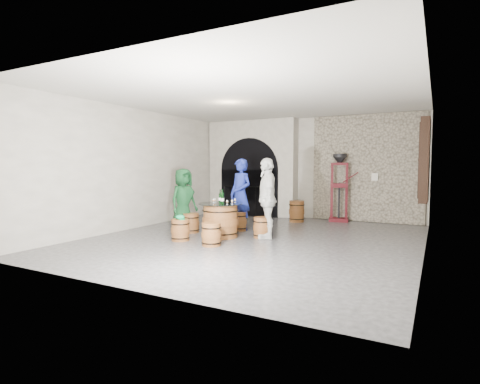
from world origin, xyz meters
The scene contains 31 objects.
ground centered at (0.00, 0.00, 0.00)m, with size 8.00×8.00×0.00m, color #2E2E30.
wall_back centered at (0.00, 4.00, 1.60)m, with size 8.00×8.00×0.00m, color beige.
wall_front centered at (0.00, -4.00, 1.60)m, with size 8.00×8.00×0.00m, color beige.
wall_left centered at (-3.50, 0.00, 1.60)m, with size 8.00×8.00×0.00m, color beige.
wall_right centered at (3.50, 0.00, 1.60)m, with size 8.00×8.00×0.00m, color beige.
ceiling centered at (0.00, 0.00, 3.20)m, with size 8.00×8.00×0.00m, color beige.
stone_facing_panel centered at (1.80, 3.94, 1.60)m, with size 3.20×0.12×3.18m, color tan.
arched_opening centered at (-1.90, 3.74, 1.58)m, with size 3.10×0.60×3.19m.
shuttered_window centered at (3.38, 2.40, 1.80)m, with size 0.23×1.10×2.00m.
barrel_table centered at (-0.81, -0.18, 0.39)m, with size 1.04×1.04×0.80m.
barrel_stool_left centered at (-1.77, -0.01, 0.24)m, with size 0.43×0.43×0.48m.
barrel_stool_far centered at (-0.84, 0.80, 0.24)m, with size 0.43×0.43×0.48m.
barrel_stool_right centered at (0.10, 0.19, 0.24)m, with size 0.43×0.43×0.48m.
barrel_stool_near_right centered at (-0.48, -1.10, 0.24)m, with size 0.43×0.43×0.48m.
barrel_stool_near_left centered at (-1.38, -0.97, 0.24)m, with size 0.43×0.43×0.48m.
green_cap centered at (-1.38, -0.97, 0.53)m, with size 0.24×0.20×0.11m.
person_green centered at (-2.03, 0.03, 0.80)m, with size 0.78×0.51×1.60m, color #103C1D.
person_blue centered at (-0.85, 0.92, 0.93)m, with size 0.68×0.45×1.86m, color navy.
person_white centered at (0.21, 0.23, 0.93)m, with size 1.09×0.45×1.86m, color silver.
wine_bottle_left centered at (-0.80, -0.19, 0.93)m, with size 0.08×0.08×0.32m.
wine_bottle_center centered at (-0.69, -0.29, 0.93)m, with size 0.08×0.08×0.32m.
wine_bottle_right centered at (-0.82, -0.05, 0.93)m, with size 0.08×0.08×0.32m.
tasting_glass_a centered at (-0.99, -0.18, 0.85)m, with size 0.05×0.05×0.10m, color #BA6D24, non-canonical shape.
tasting_glass_b centered at (-0.47, -0.21, 0.85)m, with size 0.05×0.05×0.10m, color #BA6D24, non-canonical shape.
tasting_glass_c centered at (-0.87, 0.04, 0.85)m, with size 0.05×0.05×0.10m, color #BA6D24, non-canonical shape.
tasting_glass_d centered at (-0.57, 0.10, 0.85)m, with size 0.05×0.05×0.10m, color #BA6D24, non-canonical shape.
tasting_glass_e centered at (-0.54, -0.33, 0.85)m, with size 0.05×0.05×0.10m, color #BA6D24, non-canonical shape.
tasting_glass_f centered at (-1.03, -0.06, 0.85)m, with size 0.05×0.05×0.10m, color #BA6D24, non-canonical shape.
side_barrel centered at (-0.03, 2.95, 0.31)m, with size 0.47×0.47×0.63m.
corking_press centered at (1.07, 3.61, 1.18)m, with size 0.87×0.55×2.02m.
control_box centered at (2.05, 3.86, 1.35)m, with size 0.18×0.10×0.22m, color silver.
Camera 1 is at (3.68, -7.66, 1.67)m, focal length 28.00 mm.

